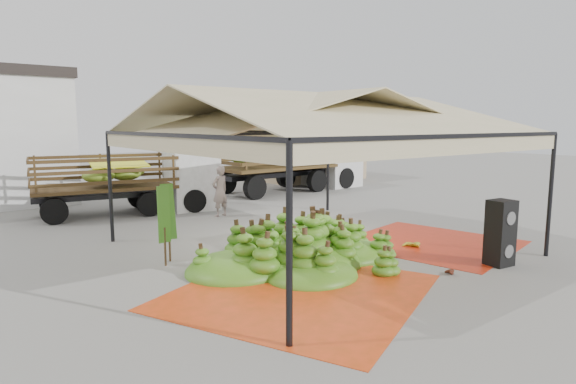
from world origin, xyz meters
TOP-DOWN VIEW (x-y plane):
  - ground at (0.00, 0.00)m, footprint 90.00×90.00m
  - canopy_tent at (0.00, 0.00)m, footprint 8.10×8.10m
  - building_tan at (10.00, 13.00)m, footprint 6.30×5.30m
  - tarp_left at (-2.43, -2.30)m, footprint 5.97×5.86m
  - tarp_right at (2.84, -1.48)m, footprint 4.66×4.81m
  - banana_heap at (-1.24, -0.77)m, footprint 6.15×5.46m
  - hand_yellow_a at (1.98, -1.53)m, footprint 0.58×0.53m
  - hand_yellow_b at (1.95, -1.39)m, footprint 0.48×0.46m
  - hand_red_a at (0.76, -3.40)m, footprint 0.49×0.47m
  - hand_red_b at (1.23, -0.96)m, footprint 0.47×0.39m
  - hand_green at (0.17, -1.42)m, footprint 0.47×0.41m
  - hanging_bunches at (1.28, -0.56)m, footprint 4.74×0.24m
  - speaker_stack at (2.32, -3.70)m, footprint 0.60×0.54m
  - banana_leaves at (-3.70, 1.05)m, footprint 0.96×1.36m
  - vendor at (0.20, 5.41)m, footprint 0.72×0.55m
  - truck_left at (-1.86, 7.92)m, footprint 6.62×3.20m
  - truck_right at (6.57, 9.16)m, footprint 7.82×3.02m

SIDE VIEW (x-z plane):
  - ground at x=0.00m, z-range 0.00..0.00m
  - banana_leaves at x=-3.70m, z-range -1.85..1.85m
  - tarp_right at x=2.84m, z-range 0.00..0.01m
  - tarp_left at x=-2.43m, z-range 0.00..0.01m
  - hand_yellow_b at x=1.95m, z-range 0.00..0.17m
  - hand_red_a at x=0.76m, z-range 0.00..0.17m
  - hand_green at x=0.17m, z-range 0.00..0.19m
  - hand_red_b at x=1.23m, z-range 0.00..0.21m
  - hand_yellow_a at x=1.98m, z-range 0.00..0.22m
  - banana_heap at x=-1.24m, z-range 0.00..1.13m
  - speaker_stack at x=2.32m, z-range 0.00..1.52m
  - vendor at x=0.20m, z-range 0.00..1.78m
  - truck_left at x=-1.86m, z-range 0.25..2.43m
  - truck_right at x=6.57m, z-range 0.31..2.95m
  - building_tan at x=10.00m, z-range 0.02..4.12m
  - hanging_bunches at x=1.28m, z-range 2.52..2.72m
  - canopy_tent at x=0.00m, z-range 1.30..5.30m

